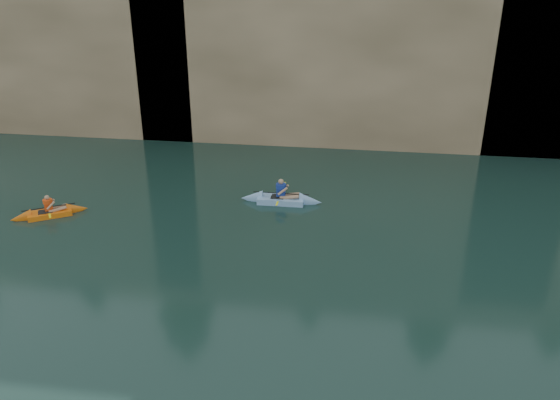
# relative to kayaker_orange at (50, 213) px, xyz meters

# --- Properties ---
(cliff) EXTENTS (70.00, 16.00, 12.00)m
(cliff) POSITION_rel_kayaker_orange_xyz_m (9.78, 19.23, 5.86)
(cliff) COLOR tan
(cliff) RESTS_ON ground
(cliff_slab_center) EXTENTS (24.00, 2.40, 11.40)m
(cliff_slab_center) POSITION_rel_kayaker_orange_xyz_m (11.78, 11.83, 5.56)
(cliff_slab_center) COLOR tan
(cliff_slab_center) RESTS_ON ground
(sea_cave_west) EXTENTS (4.50, 1.00, 4.00)m
(sea_cave_west) POSITION_rel_kayaker_orange_xyz_m (-8.22, 11.18, 1.86)
(sea_cave_west) COLOR black
(sea_cave_west) RESTS_ON ground
(sea_cave_center) EXTENTS (3.50, 1.00, 3.20)m
(sea_cave_center) POSITION_rel_kayaker_orange_xyz_m (5.78, 11.18, 1.46)
(sea_cave_center) COLOR black
(sea_cave_center) RESTS_ON ground
(sea_cave_east) EXTENTS (5.00, 1.00, 4.50)m
(sea_cave_east) POSITION_rel_kayaker_orange_xyz_m (19.78, 11.18, 2.11)
(sea_cave_east) COLOR black
(sea_cave_east) RESTS_ON ground
(kayaker_orange) EXTENTS (2.87, 2.18, 1.13)m
(kayaker_orange) POSITION_rel_kayaker_orange_xyz_m (0.00, 0.00, 0.00)
(kayaker_orange) COLOR orange
(kayaker_orange) RESTS_ON ground
(kayaker_ltblue_mid) EXTENTS (3.51, 2.61, 1.34)m
(kayaker_ltblue_mid) POSITION_rel_kayaker_orange_xyz_m (9.12, 2.75, 0.03)
(kayaker_ltblue_mid) COLOR #88B2E5
(kayaker_ltblue_mid) RESTS_ON ground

